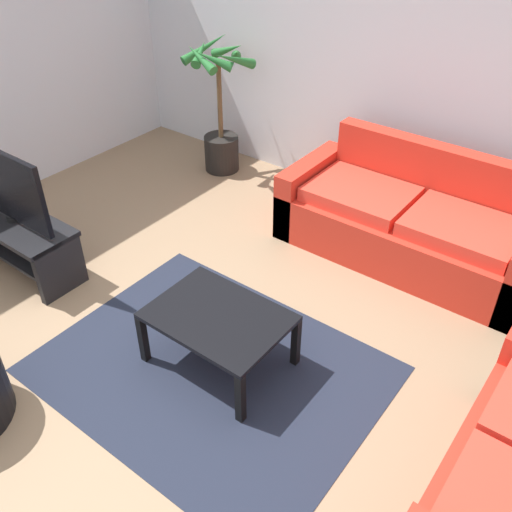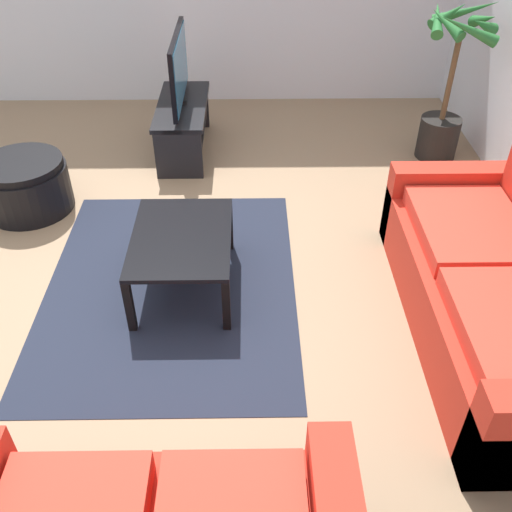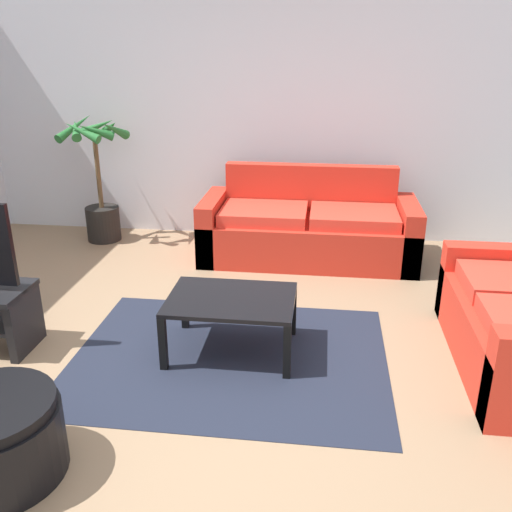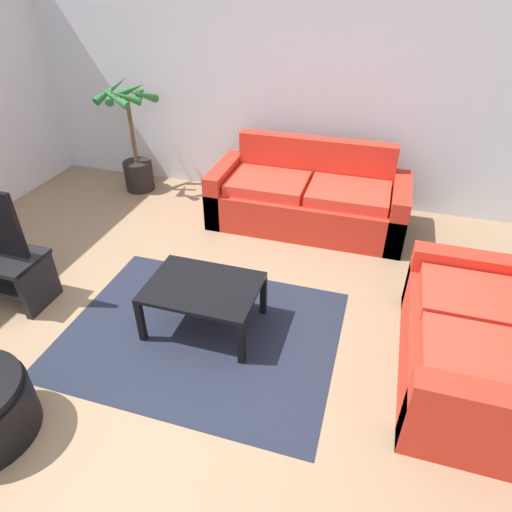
% 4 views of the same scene
% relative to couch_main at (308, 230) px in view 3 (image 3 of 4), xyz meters
% --- Properties ---
extents(ground_plane, '(6.60, 6.60, 0.00)m').
position_rel_couch_main_xyz_m(ground_plane, '(-0.70, -2.28, -0.30)').
color(ground_plane, '#937556').
extents(wall_back, '(6.00, 0.06, 2.70)m').
position_rel_couch_main_xyz_m(wall_back, '(-0.70, 0.72, 1.05)').
color(wall_back, silver).
rests_on(wall_back, ground).
extents(couch_main, '(2.14, 0.90, 0.90)m').
position_rel_couch_main_xyz_m(couch_main, '(0.00, 0.00, 0.00)').
color(couch_main, red).
rests_on(couch_main, ground).
extents(coffee_table, '(0.89, 0.64, 0.42)m').
position_rel_couch_main_xyz_m(coffee_table, '(-0.47, -1.94, 0.07)').
color(coffee_table, black).
rests_on(coffee_table, ground).
extents(area_rug, '(2.20, 1.70, 0.01)m').
position_rel_couch_main_xyz_m(area_rug, '(-0.47, -2.04, -0.30)').
color(area_rug, '#1E2333').
rests_on(area_rug, ground).
extents(potted_palm, '(0.72, 0.66, 1.38)m').
position_rel_couch_main_xyz_m(potted_palm, '(-2.30, 0.26, 0.27)').
color(potted_palm, black).
rests_on(potted_palm, ground).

